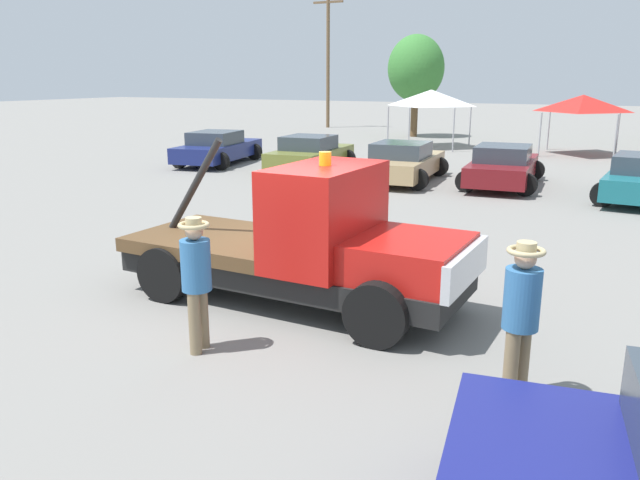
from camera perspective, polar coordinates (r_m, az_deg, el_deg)
The scene contains 12 objects.
ground_plane at distance 9.97m, azimuth -2.58°, elevation -5.52°, with size 160.00×160.00×0.00m, color gray.
tow_truck at distance 9.53m, azimuth -0.90°, elevation -0.59°, with size 5.58×2.33×2.51m.
person_near_truck at distance 6.98m, azimuth 17.92°, elevation -6.03°, with size 0.40×0.40×1.79m.
person_at_hood at distance 8.01m, azimuth -11.25°, elevation -3.04°, with size 0.39×0.39×1.77m.
parked_car_navy at distance 26.02m, azimuth -9.34°, elevation 8.30°, with size 2.98×5.04×1.34m.
parked_car_olive at distance 23.69m, azimuth -0.88°, elevation 7.88°, with size 2.71×4.53×1.34m.
parked_car_tan at distance 21.46m, azimuth 7.52°, elevation 7.05°, with size 2.74×4.77×1.34m.
parked_car_maroon at distance 21.17m, azimuth 16.37°, elevation 6.49°, with size 2.63×4.85×1.34m.
canopy_tent_white at distance 32.47m, azimuth 10.13°, elevation 12.67°, with size 3.36×3.36×2.85m.
canopy_tent_red at distance 31.03m, azimuth 22.91°, elevation 11.44°, with size 3.14×3.14×2.69m.
tree_center at distance 38.19m, azimuth 8.77°, elevation 15.23°, with size 3.29×3.29×5.88m.
utility_pole at distance 44.91m, azimuth 0.74°, elevation 16.67°, with size 2.20×0.24×9.53m.
Camera 1 is at (4.56, -8.18, 3.43)m, focal length 35.00 mm.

